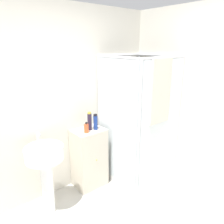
% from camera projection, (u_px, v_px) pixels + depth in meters
% --- Properties ---
extents(wall_back, '(6.40, 0.06, 2.50)m').
position_uv_depth(wall_back, '(43.00, 106.00, 2.73)').
color(wall_back, silver).
rests_on(wall_back, ground_plane).
extents(shower_enclosure, '(0.86, 0.89, 1.86)m').
position_uv_depth(shower_enclosure, '(138.00, 147.00, 3.27)').
color(shower_enclosure, white).
rests_on(shower_enclosure, ground_plane).
extents(vanity_cabinet, '(0.44, 0.37, 0.87)m').
position_uv_depth(vanity_cabinet, '(89.00, 158.00, 3.14)').
color(vanity_cabinet, beige).
rests_on(vanity_cabinet, ground_plane).
extents(sink, '(0.44, 0.44, 1.01)m').
position_uv_depth(sink, '(45.00, 164.00, 2.54)').
color(sink, white).
rests_on(sink, ground_plane).
extents(soap_dispenser, '(0.06, 0.06, 0.15)m').
position_uv_depth(soap_dispenser, '(86.00, 128.00, 2.90)').
color(soap_dispenser, '#E5562D').
rests_on(soap_dispenser, vanity_cabinet).
extents(shampoo_bottle_tall_black, '(0.06, 0.06, 0.25)m').
position_uv_depth(shampoo_bottle_tall_black, '(90.00, 121.00, 2.98)').
color(shampoo_bottle_tall_black, '#281E33').
rests_on(shampoo_bottle_tall_black, vanity_cabinet).
extents(shampoo_bottle_blue, '(0.06, 0.06, 0.22)m').
position_uv_depth(shampoo_bottle_blue, '(95.00, 122.00, 2.99)').
color(shampoo_bottle_blue, navy).
rests_on(shampoo_bottle_blue, vanity_cabinet).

